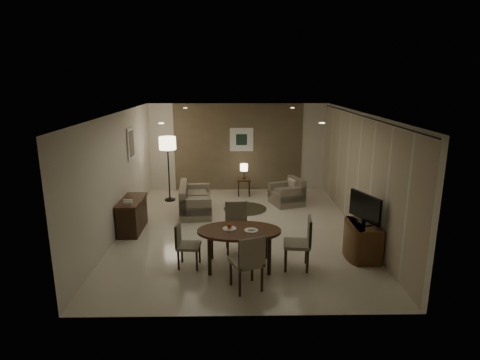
{
  "coord_description": "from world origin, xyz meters",
  "views": [
    {
      "loc": [
        -0.15,
        -8.79,
        3.46
      ],
      "look_at": [
        0.0,
        0.2,
        1.15
      ],
      "focal_mm": 30.0,
      "sensor_mm": 36.0,
      "label": 1
    }
  ],
  "objects_px": {
    "console_desk": "(132,215)",
    "tv_cabinet": "(363,240)",
    "chair_left": "(189,245)",
    "floor_lamp": "(169,169)",
    "armchair": "(287,192)",
    "chair_far": "(237,228)",
    "dining_table": "(239,248)",
    "chair_near": "(246,261)",
    "side_table": "(244,187)",
    "chair_right": "(297,243)",
    "sofa": "(195,199)"
  },
  "relations": [
    {
      "from": "chair_left",
      "to": "sofa",
      "type": "xyz_separation_m",
      "value": [
        -0.16,
        3.13,
        -0.05
      ]
    },
    {
      "from": "floor_lamp",
      "to": "armchair",
      "type": "bearing_deg",
      "value": -7.55
    },
    {
      "from": "chair_near",
      "to": "floor_lamp",
      "type": "bearing_deg",
      "value": -89.39
    },
    {
      "from": "console_desk",
      "to": "dining_table",
      "type": "xyz_separation_m",
      "value": [
        2.44,
        -1.87,
        -0.01
      ]
    },
    {
      "from": "dining_table",
      "to": "floor_lamp",
      "type": "height_order",
      "value": "floor_lamp"
    },
    {
      "from": "console_desk",
      "to": "floor_lamp",
      "type": "relative_size",
      "value": 0.65
    },
    {
      "from": "armchair",
      "to": "side_table",
      "type": "bearing_deg",
      "value": -147.32
    },
    {
      "from": "dining_table",
      "to": "chair_left",
      "type": "bearing_deg",
      "value": 179.19
    },
    {
      "from": "chair_near",
      "to": "floor_lamp",
      "type": "xyz_separation_m",
      "value": [
        -2.06,
        5.04,
        0.43
      ]
    },
    {
      "from": "dining_table",
      "to": "sofa",
      "type": "height_order",
      "value": "sofa"
    },
    {
      "from": "tv_cabinet",
      "to": "chair_left",
      "type": "relative_size",
      "value": 1.06
    },
    {
      "from": "tv_cabinet",
      "to": "chair_right",
      "type": "relative_size",
      "value": 0.92
    },
    {
      "from": "armchair",
      "to": "chair_right",
      "type": "bearing_deg",
      "value": -24.01
    },
    {
      "from": "floor_lamp",
      "to": "chair_left",
      "type": "bearing_deg",
      "value": -76.49
    },
    {
      "from": "chair_right",
      "to": "chair_far",
      "type": "bearing_deg",
      "value": -118.58
    },
    {
      "from": "chair_far",
      "to": "chair_left",
      "type": "distance_m",
      "value": 1.14
    },
    {
      "from": "tv_cabinet",
      "to": "side_table",
      "type": "bearing_deg",
      "value": 117.34
    },
    {
      "from": "console_desk",
      "to": "side_table",
      "type": "height_order",
      "value": "console_desk"
    },
    {
      "from": "console_desk",
      "to": "floor_lamp",
      "type": "bearing_deg",
      "value": 78.24
    },
    {
      "from": "chair_near",
      "to": "tv_cabinet",
      "type": "bearing_deg",
      "value": -174.77
    },
    {
      "from": "console_desk",
      "to": "side_table",
      "type": "xyz_separation_m",
      "value": [
        2.65,
        2.83,
        -0.12
      ]
    },
    {
      "from": "chair_right",
      "to": "armchair",
      "type": "distance_m",
      "value": 3.88
    },
    {
      "from": "chair_far",
      "to": "floor_lamp",
      "type": "distance_m",
      "value": 4.04
    },
    {
      "from": "dining_table",
      "to": "chair_near",
      "type": "relative_size",
      "value": 1.57
    },
    {
      "from": "armchair",
      "to": "dining_table",
      "type": "bearing_deg",
      "value": -39.31
    },
    {
      "from": "chair_far",
      "to": "floor_lamp",
      "type": "bearing_deg",
      "value": 114.96
    },
    {
      "from": "dining_table",
      "to": "console_desk",
      "type": "bearing_deg",
      "value": 142.59
    },
    {
      "from": "console_desk",
      "to": "floor_lamp",
      "type": "distance_m",
      "value": 2.47
    },
    {
      "from": "console_desk",
      "to": "armchair",
      "type": "bearing_deg",
      "value": 26.65
    },
    {
      "from": "tv_cabinet",
      "to": "floor_lamp",
      "type": "height_order",
      "value": "floor_lamp"
    },
    {
      "from": "tv_cabinet",
      "to": "armchair",
      "type": "height_order",
      "value": "armchair"
    },
    {
      "from": "sofa",
      "to": "armchair",
      "type": "height_order",
      "value": "sofa"
    },
    {
      "from": "floor_lamp",
      "to": "chair_right",
      "type": "bearing_deg",
      "value": -55.02
    },
    {
      "from": "chair_left",
      "to": "armchair",
      "type": "distance_m",
      "value": 4.43
    },
    {
      "from": "floor_lamp",
      "to": "tv_cabinet",
      "type": "bearing_deg",
      "value": -41.25
    },
    {
      "from": "armchair",
      "to": "tv_cabinet",
      "type": "bearing_deg",
      "value": -1.9
    },
    {
      "from": "tv_cabinet",
      "to": "side_table",
      "type": "distance_m",
      "value": 4.88
    },
    {
      "from": "tv_cabinet",
      "to": "chair_left",
      "type": "height_order",
      "value": "chair_left"
    },
    {
      "from": "console_desk",
      "to": "tv_cabinet",
      "type": "height_order",
      "value": "console_desk"
    },
    {
      "from": "dining_table",
      "to": "tv_cabinet",
      "type": "bearing_deg",
      "value": 8.52
    },
    {
      "from": "tv_cabinet",
      "to": "sofa",
      "type": "distance_m",
      "value": 4.51
    },
    {
      "from": "dining_table",
      "to": "chair_left",
      "type": "relative_size",
      "value": 1.82
    },
    {
      "from": "side_table",
      "to": "tv_cabinet",
      "type": "bearing_deg",
      "value": -62.66
    },
    {
      "from": "armchair",
      "to": "side_table",
      "type": "distance_m",
      "value": 1.49
    },
    {
      "from": "chair_right",
      "to": "armchair",
      "type": "height_order",
      "value": "chair_right"
    },
    {
      "from": "console_desk",
      "to": "side_table",
      "type": "relative_size",
      "value": 2.34
    },
    {
      "from": "tv_cabinet",
      "to": "dining_table",
      "type": "height_order",
      "value": "dining_table"
    },
    {
      "from": "chair_left",
      "to": "dining_table",
      "type": "bearing_deg",
      "value": -86.76
    },
    {
      "from": "chair_far",
      "to": "armchair",
      "type": "distance_m",
      "value": 3.4
    },
    {
      "from": "dining_table",
      "to": "chair_left",
      "type": "height_order",
      "value": "chair_left"
    }
  ]
}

